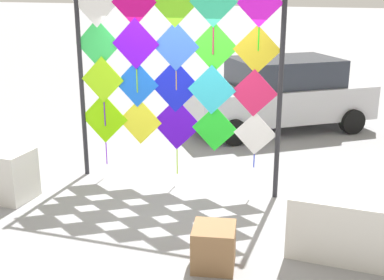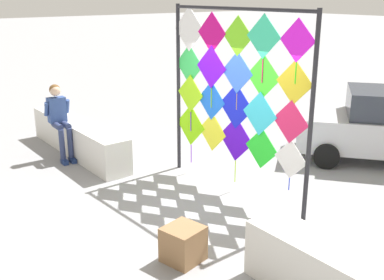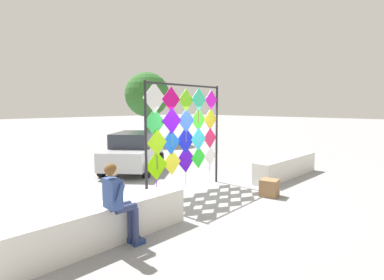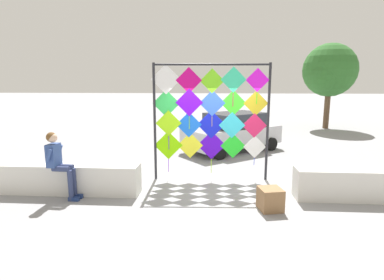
# 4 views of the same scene
# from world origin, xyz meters

# --- Properties ---
(ground) EXTENTS (120.00, 120.00, 0.00)m
(ground) POSITION_xyz_m (0.00, 0.00, 0.00)
(ground) COLOR gray
(kite_display_rack) EXTENTS (3.16, 0.21, 3.16)m
(kite_display_rack) POSITION_xyz_m (-0.18, 0.72, 1.86)
(kite_display_rack) COLOR #232328
(kite_display_rack) RESTS_ON ground
(parked_car) EXTENTS (4.01, 3.63, 1.48)m
(parked_car) POSITION_xyz_m (0.71, 4.42, 0.75)
(parked_car) COLOR #B7B7BC
(parked_car) RESTS_ON ground
(cardboard_box_large) EXTENTS (0.55, 0.56, 0.47)m
(cardboard_box_large) POSITION_xyz_m (1.15, -1.31, 0.24)
(cardboard_box_large) COLOR olive
(cardboard_box_large) RESTS_ON ground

